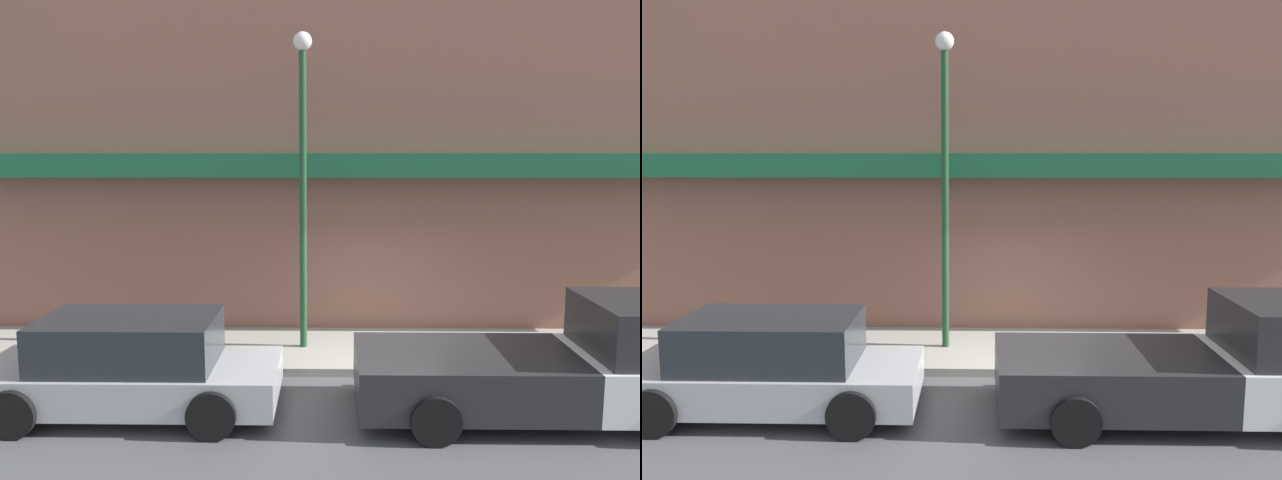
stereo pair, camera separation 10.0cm
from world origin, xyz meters
TOP-DOWN VIEW (x-y plane):
  - ground_plane at (0.00, 0.00)m, footprint 80.00×80.00m
  - sidewalk at (0.00, 1.35)m, footprint 36.00×2.71m
  - building at (-0.02, 4.19)m, footprint 19.80×3.80m
  - pickup_truck at (2.73, -1.59)m, footprint 5.56×2.30m
  - parked_car at (-3.94, -1.59)m, footprint 4.56×2.05m
  - fire_hydrant at (-4.51, 0.85)m, footprint 0.21×0.21m
  - street_lamp at (-1.39, 1.33)m, footprint 0.36×0.36m

SIDE VIEW (x-z plane):
  - ground_plane at x=0.00m, z-range 0.00..0.00m
  - sidewalk at x=0.00m, z-range 0.00..0.15m
  - fire_hydrant at x=-4.51m, z-range 0.15..0.89m
  - parked_car at x=-3.94m, z-range -0.02..1.51m
  - pickup_truck at x=2.73m, z-range -0.11..1.70m
  - street_lamp at x=-1.39m, z-range 0.87..7.00m
  - building at x=-0.02m, z-range -0.36..10.48m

